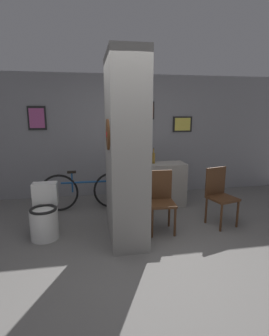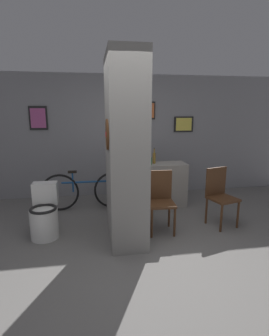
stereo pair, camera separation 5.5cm
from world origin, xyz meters
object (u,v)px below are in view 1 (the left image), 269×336
Objects in this scene: bottle_tall at (154,158)px; chair_by_doorway at (219,193)px; bicycle at (86,191)px; toilet at (45,216)px; chair_near_pillar at (160,198)px.

chair_by_doorway is at bearing -49.95° from bottle_tall.
chair_by_doorway is at bearing -25.50° from bicycle.
toilet is at bearing 163.96° from chair_by_doorway.
chair_by_doorway is 3.07× the size of bottle_tall.
chair_near_pillar reaches higher than bicycle.
bicycle is (-1.15, 1.09, -0.16)m from chair_near_pillar.
chair_near_pillar is 1.18m from bottle_tall.
bicycle is (-2.17, 1.03, -0.16)m from chair_by_doorway.
toilet reaches higher than bicycle.
toilet is 0.82× the size of chair_near_pillar.
toilet is 2.78m from chair_by_doorway.
chair_near_pillar is 1.59m from bicycle.
chair_by_doorway is 1.41m from bottle_tall.
bicycle is at bearing 179.75° from bottle_tall.
bottle_tall reaches higher than bicycle.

